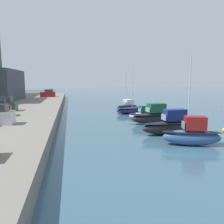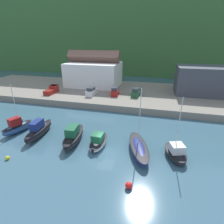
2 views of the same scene
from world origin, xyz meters
TOP-DOWN VIEW (x-y plane):
  - ground_plane at (0.00, 0.00)m, footprint 320.00×320.00m
  - moored_boat_0 at (-16.17, 1.46)m, footprint 3.14×5.72m
  - moored_boat_1 at (-11.78, 1.30)m, footprint 2.07×7.38m
  - moored_boat_2 at (-5.35, 0.90)m, footprint 2.72×7.16m
  - moored_boat_3 at (-1.32, 0.93)m, footprint 2.30×5.21m
  - moored_boat_4 at (4.73, 0.77)m, footprint 4.60×8.29m
  - moored_boat_5 at (9.72, 0.84)m, footprint 3.72×5.25m
  - parked_car_0 at (30.61, 18.92)m, footprint 2.31×4.39m
  - parked_car_1 at (1.49, 22.94)m, footprint 1.98×4.27m
  - person_on_quay at (43.41, 18.92)m, footprint 0.40×0.40m
  - mooring_buoy_0 at (-12.13, -5.23)m, footprint 0.53×0.53m
  - mooring_buoy_1 at (4.44, -6.06)m, footprint 0.76×0.76m

SIDE VIEW (x-z plane):
  - ground_plane at x=0.00m, z-range 0.00..0.00m
  - mooring_buoy_0 at x=-12.13m, z-range 0.00..0.53m
  - mooring_buoy_1 at x=4.44m, z-range 0.00..0.76m
  - moored_boat_4 at x=4.73m, z-range -3.94..5.28m
  - moored_boat_3 at x=-1.32m, z-range -0.31..1.84m
  - moored_boat_5 at x=9.72m, z-range -3.48..5.07m
  - moored_boat_0 at x=-16.17m, z-range -3.20..5.29m
  - moored_boat_1 at x=-11.78m, z-range -0.37..2.49m
  - moored_boat_2 at x=-5.35m, z-range -0.37..2.50m
  - parked_car_0 at x=30.61m, z-range 1.30..3.46m
  - parked_car_1 at x=1.49m, z-range 1.30..3.46m
  - person_on_quay at x=43.41m, z-range 1.49..3.63m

